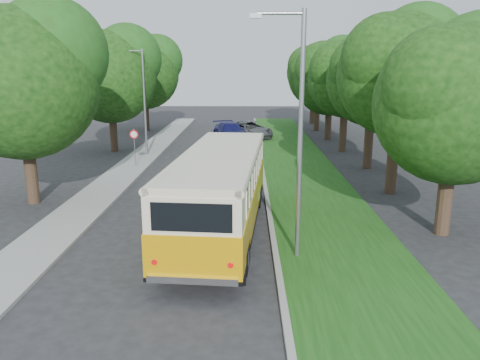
{
  "coord_description": "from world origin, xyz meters",
  "views": [
    {
      "loc": [
        2.58,
        -17.21,
        6.31
      ],
      "look_at": [
        2.32,
        2.55,
        1.5
      ],
      "focal_mm": 35.0,
      "sensor_mm": 36.0,
      "label": 1
    }
  ],
  "objects_px": {
    "car_blue": "(230,132)",
    "car_silver": "(224,161)",
    "car_grey": "(251,130)",
    "vintage_bus": "(220,193)",
    "lamppost_near": "(298,130)",
    "lamppost_far": "(143,99)",
    "car_white": "(230,146)"
  },
  "relations": [
    {
      "from": "car_white",
      "to": "lamppost_far",
      "type": "bearing_deg",
      "value": 169.55
    },
    {
      "from": "car_grey",
      "to": "vintage_bus",
      "type": "bearing_deg",
      "value": -115.05
    },
    {
      "from": "car_silver",
      "to": "car_blue",
      "type": "xyz_separation_m",
      "value": [
        -0.04,
        12.65,
        0.13
      ]
    },
    {
      "from": "car_blue",
      "to": "lamppost_near",
      "type": "bearing_deg",
      "value": -101.84
    },
    {
      "from": "car_silver",
      "to": "car_white",
      "type": "height_order",
      "value": "car_white"
    },
    {
      "from": "lamppost_far",
      "to": "car_white",
      "type": "xyz_separation_m",
      "value": [
        6.11,
        0.24,
        -3.4
      ]
    },
    {
      "from": "lamppost_far",
      "to": "car_grey",
      "type": "relative_size",
      "value": 1.37
    },
    {
      "from": "lamppost_near",
      "to": "lamppost_far",
      "type": "bearing_deg",
      "value": 115.71
    },
    {
      "from": "car_grey",
      "to": "car_silver",
      "type": "bearing_deg",
      "value": -119.05
    },
    {
      "from": "car_silver",
      "to": "lamppost_far",
      "type": "bearing_deg",
      "value": 152.97
    },
    {
      "from": "lamppost_far",
      "to": "car_white",
      "type": "distance_m",
      "value": 7.0
    },
    {
      "from": "lamppost_far",
      "to": "car_silver",
      "type": "height_order",
      "value": "lamppost_far"
    },
    {
      "from": "lamppost_far",
      "to": "car_white",
      "type": "relative_size",
      "value": 1.74
    },
    {
      "from": "car_blue",
      "to": "car_white",
      "type": "bearing_deg",
      "value": -106.77
    },
    {
      "from": "car_white",
      "to": "car_blue",
      "type": "height_order",
      "value": "car_blue"
    },
    {
      "from": "lamppost_near",
      "to": "car_grey",
      "type": "relative_size",
      "value": 1.46
    },
    {
      "from": "car_silver",
      "to": "car_blue",
      "type": "distance_m",
      "value": 12.65
    },
    {
      "from": "vintage_bus",
      "to": "lamppost_near",
      "type": "bearing_deg",
      "value": -37.26
    },
    {
      "from": "lamppost_near",
      "to": "car_silver",
      "type": "bearing_deg",
      "value": 102.47
    },
    {
      "from": "lamppost_near",
      "to": "lamppost_far",
      "type": "height_order",
      "value": "lamppost_near"
    },
    {
      "from": "lamppost_far",
      "to": "car_silver",
      "type": "distance_m",
      "value": 8.55
    },
    {
      "from": "car_grey",
      "to": "car_blue",
      "type": "bearing_deg",
      "value": -165.54
    },
    {
      "from": "lamppost_near",
      "to": "lamppost_far",
      "type": "xyz_separation_m",
      "value": [
        -8.91,
        18.5,
        -0.25
      ]
    },
    {
      "from": "lamppost_near",
      "to": "car_grey",
      "type": "height_order",
      "value": "lamppost_near"
    },
    {
      "from": "lamppost_near",
      "to": "vintage_bus",
      "type": "distance_m",
      "value": 4.45
    },
    {
      "from": "lamppost_near",
      "to": "car_white",
      "type": "relative_size",
      "value": 1.85
    },
    {
      "from": "lamppost_far",
      "to": "car_white",
      "type": "height_order",
      "value": "lamppost_far"
    },
    {
      "from": "vintage_bus",
      "to": "car_silver",
      "type": "xyz_separation_m",
      "value": [
        -0.36,
        11.07,
        -1.0
      ]
    },
    {
      "from": "car_blue",
      "to": "car_silver",
      "type": "bearing_deg",
      "value": -108.24
    },
    {
      "from": "lamppost_near",
      "to": "car_blue",
      "type": "bearing_deg",
      "value": 96.59
    },
    {
      "from": "lamppost_near",
      "to": "vintage_bus",
      "type": "xyz_separation_m",
      "value": [
        -2.61,
        2.35,
        -2.73
      ]
    },
    {
      "from": "vintage_bus",
      "to": "car_blue",
      "type": "height_order",
      "value": "vintage_bus"
    }
  ]
}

